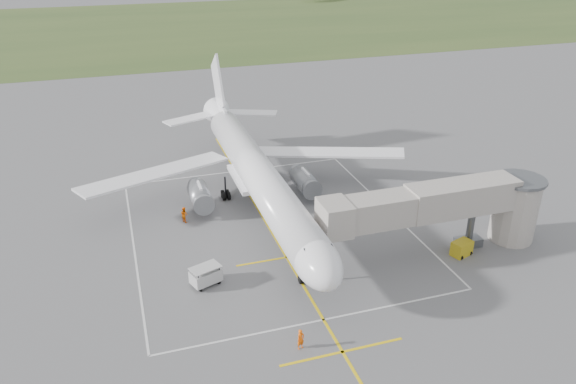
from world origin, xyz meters
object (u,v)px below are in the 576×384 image
object	(u,v)px
jet_bridge	(454,207)
baggage_cart	(206,276)
airliner	(257,174)
ramp_worker_nose	(301,339)
ramp_worker_wing	(184,214)
gpu_unit	(462,248)

from	to	relation	value
jet_bridge	baggage_cart	bearing A→B (deg)	176.70
airliner	baggage_cart	world-z (taller)	airliner
jet_bridge	ramp_worker_nose	bearing A→B (deg)	-153.86
baggage_cart	ramp_worker_wing	distance (m)	12.39
jet_bridge	gpu_unit	distance (m)	4.26
airliner	jet_bridge	distance (m)	21.22
baggage_cart	ramp_worker_wing	world-z (taller)	baggage_cart
gpu_unit	ramp_worker_wing	bearing A→B (deg)	130.27
jet_bridge	airliner	bearing A→B (deg)	137.81
baggage_cart	gpu_unit	bearing A→B (deg)	-25.83
baggage_cart	ramp_worker_wing	size ratio (longest dim) A/B	1.72
jet_bridge	ramp_worker_wing	bearing A→B (deg)	150.22
ramp_worker_nose	jet_bridge	bearing A→B (deg)	7.27
gpu_unit	ramp_worker_nose	bearing A→B (deg)	-176.24
baggage_cart	airliner	bearing A→B (deg)	37.71
jet_bridge	gpu_unit	xyz separation A→B (m)	(0.68, -1.26, -4.01)
baggage_cart	jet_bridge	bearing A→B (deg)	-23.02
jet_bridge	ramp_worker_nose	xyz separation A→B (m)	(-18.60, -9.13, -3.89)
gpu_unit	ramp_worker_nose	size ratio (longest dim) A/B	1.33
baggage_cart	ramp_worker_nose	xyz separation A→B (m)	(5.34, -10.51, -0.08)
airliner	gpu_unit	world-z (taller)	airliner
jet_bridge	ramp_worker_wing	distance (m)	28.00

